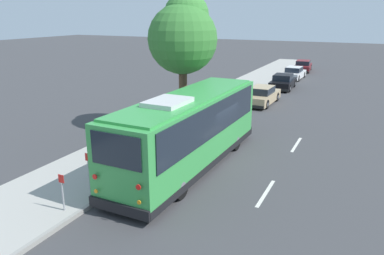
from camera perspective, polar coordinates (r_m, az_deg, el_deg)
name	(u,v)px	position (r m, az deg, el deg)	size (l,w,h in m)	color
ground_plane	(213,159)	(17.35, 3.27, -4.79)	(160.00, 160.00, 0.00)	#3D3D3F
sidewalk_slab	(138,144)	(19.17, -8.26, -2.56)	(80.00, 3.95, 0.15)	#A3A099
curb_strip	(173,150)	(18.16, -2.87, -3.51)	(80.00, 0.14, 0.15)	gray
shuttle_bus	(189,128)	(15.86, -0.42, -0.03)	(10.15, 2.60, 3.36)	green
parked_sedan_tan	(262,96)	(28.20, 10.66, 4.78)	(4.55, 1.76, 1.32)	tan
parked_sedan_black	(283,82)	(34.38, 13.68, 6.74)	(4.18, 1.89, 1.31)	black
parked_sedan_white	(294,73)	(40.00, 15.27, 7.96)	(4.23, 1.82, 1.26)	silver
parked_sedan_maroon	(303,66)	(45.80, 16.55, 8.94)	(4.57, 2.01, 1.27)	maroon
street_tree	(183,35)	(20.55, -1.31, 13.96)	(3.73, 3.73, 7.40)	brown
sign_post_near	(63,192)	(13.15, -19.12, -9.28)	(0.06, 0.22, 1.28)	gray
sign_post_far	(89,173)	(13.95, -15.41, -6.74)	(0.06, 0.22, 1.56)	gray
fire_hydrant	(219,108)	(24.48, 4.17, 3.04)	(0.22, 0.22, 0.81)	gold
lane_stripe_mid	(266,193)	(14.44, 11.17, -9.78)	(2.40, 0.14, 0.01)	silver
lane_stripe_ahead	(296,145)	(19.89, 15.62, -2.52)	(2.40, 0.14, 0.01)	silver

